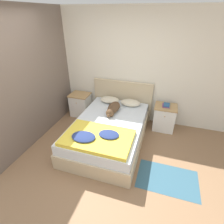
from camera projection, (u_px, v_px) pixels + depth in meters
name	position (u px, v px, depth m)	size (l,w,h in m)	color
ground_plane	(86.00, 175.00, 2.95)	(16.00, 16.00, 0.00)	#896647
wall_back	(121.00, 68.00, 4.08)	(9.00, 0.06, 2.55)	silver
wall_side_left	(40.00, 76.00, 3.56)	(0.06, 3.10, 2.55)	#706056
bed	(109.00, 131.00, 3.64)	(1.38, 2.07, 0.50)	#C6B28E
headboard	(122.00, 99.00, 4.38)	(1.46, 0.06, 0.99)	#C6B28E
nightstand_left	(81.00, 105.00, 4.58)	(0.49, 0.43, 0.59)	white
nightstand_right	(164.00, 117.00, 4.01)	(0.49, 0.43, 0.59)	white
pillow_left	(110.00, 100.00, 4.23)	(0.46, 0.32, 0.13)	beige
pillow_right	(130.00, 103.00, 4.09)	(0.46, 0.32, 0.13)	beige
quilt	(97.00, 137.00, 2.99)	(1.19, 0.77, 0.12)	yellow
dog	(113.00, 108.00, 3.81)	(0.25, 0.70, 0.19)	brown
book_stack	(166.00, 105.00, 3.86)	(0.16, 0.20, 0.04)	#703D7F
rug	(167.00, 179.00, 2.89)	(0.98, 0.63, 0.00)	#335B70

